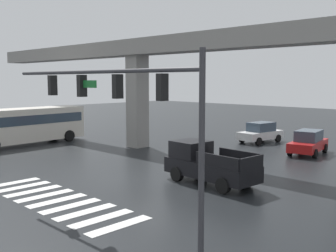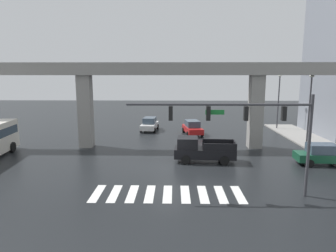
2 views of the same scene
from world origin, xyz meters
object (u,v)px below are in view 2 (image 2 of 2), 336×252
pickup_truck (201,150)px  traffic_signal_mast (248,120)px  sedan_white (150,124)px  street_lamp_far_north (279,95)px  sedan_red (192,128)px  street_lamp_mid_block (310,102)px  sedan_dark_green (323,154)px

pickup_truck → traffic_signal_mast: size_ratio=0.48×
sedan_white → traffic_signal_mast: size_ratio=0.41×
pickup_truck → traffic_signal_mast: bearing=-74.4°
traffic_signal_mast → street_lamp_far_north: 24.43m
sedan_red → sedan_white: same height
pickup_truck → traffic_signal_mast: 8.36m
sedan_red → street_lamp_mid_block: size_ratio=0.63×
sedan_dark_green → sedan_white: bearing=136.4°
traffic_signal_mast → sedan_dark_green: bearing=39.9°
sedan_dark_green → sedan_red: same height
sedan_dark_green → traffic_signal_mast: bearing=-140.1°
pickup_truck → sedan_red: bearing=90.2°
sedan_dark_green → street_lamp_far_north: bearing=84.1°
traffic_signal_mast → sedan_red: bearing=96.3°
sedan_white → street_lamp_mid_block: bearing=-24.9°
pickup_truck → sedan_red: 11.54m
sedan_dark_green → sedan_white: (-15.36, 14.65, 0.00)m
street_lamp_mid_block → street_lamp_far_north: 9.19m
traffic_signal_mast → street_lamp_far_north: (9.50, 22.50, -0.11)m
pickup_truck → traffic_signal_mast: (2.02, -7.23, 3.68)m
sedan_red → sedan_white: bearing=155.9°
sedan_dark_green → street_lamp_far_north: size_ratio=0.61×
sedan_red → sedan_white: 5.98m
pickup_truck → sedan_white: (-5.50, 13.98, -0.14)m
street_lamp_far_north → sedan_red: bearing=-162.1°
sedan_white → traffic_signal_mast: 22.83m
sedan_red → street_lamp_mid_block: street_lamp_mid_block is taller
sedan_red → pickup_truck: bearing=-89.8°
sedan_dark_green → street_lamp_mid_block: street_lamp_mid_block is taller
traffic_signal_mast → street_lamp_mid_block: bearing=54.5°
pickup_truck → sedan_dark_green: pickup_truck is taller
sedan_white → street_lamp_mid_block: street_lamp_mid_block is taller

